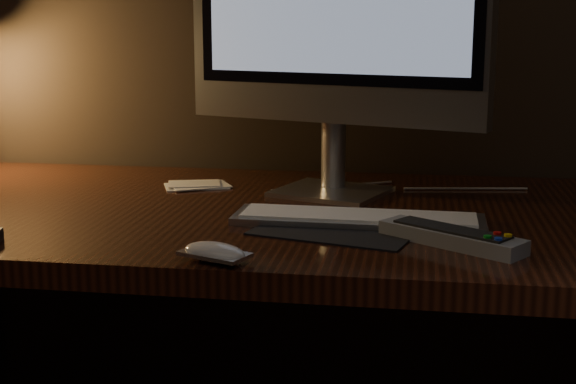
# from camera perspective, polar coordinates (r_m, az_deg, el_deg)

# --- Properties ---
(desk) EXTENTS (1.60, 0.75, 0.75)m
(desk) POSITION_cam_1_polar(r_m,az_deg,el_deg) (1.53, -1.86, -5.24)
(desk) COLOR #37170C
(desk) RESTS_ON ground
(keyboard) EXTENTS (0.41, 0.12, 0.02)m
(keyboard) POSITION_cam_1_polar(r_m,az_deg,el_deg) (1.32, 5.02, -1.87)
(keyboard) COLOR silver
(keyboard) RESTS_ON desk
(mousepad) EXTENTS (0.29, 0.25, 0.00)m
(mousepad) POSITION_cam_1_polar(r_m,az_deg,el_deg) (1.28, 3.72, -2.55)
(mousepad) COLOR black
(mousepad) RESTS_ON desk
(mouse) EXTENTS (0.11, 0.08, 0.02)m
(mouse) POSITION_cam_1_polar(r_m,az_deg,el_deg) (1.11, -5.24, -4.48)
(mouse) COLOR white
(mouse) RESTS_ON desk
(tv_remote) EXTENTS (0.22, 0.17, 0.03)m
(tv_remote) POSITION_cam_1_polar(r_m,az_deg,el_deg) (1.21, 11.52, -3.12)
(tv_remote) COLOR gray
(tv_remote) RESTS_ON desk
(papers) EXTENTS (0.15, 0.12, 0.01)m
(papers) POSITION_cam_1_polar(r_m,az_deg,el_deg) (1.62, -6.52, 0.49)
(papers) COLOR white
(papers) RESTS_ON desk
(cable) EXTENTS (0.48, 0.15, 0.00)m
(cable) POSITION_cam_1_polar(r_m,az_deg,el_deg) (1.59, 7.87, 0.24)
(cable) COLOR white
(cable) RESTS_ON desk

